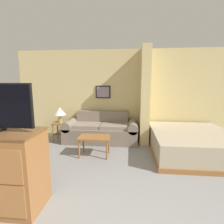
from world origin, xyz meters
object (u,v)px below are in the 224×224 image
Objects in this scene: coffee_table at (94,139)px; table_lamp at (60,112)px; bed at (191,142)px; couch at (101,130)px.

table_lamp reaches higher than coffee_table.
bed reaches higher than coffee_table.
couch is 1.29m from table_lamp.
bed is (2.24, -0.65, -0.04)m from couch.
table_lamp is at bearing 170.09° from bed.
table_lamp reaches higher than bed.
couch reaches higher than bed.
coffee_table is 2.27m from bed.
coffee_table is 1.61m from table_lamp.
bed is (2.23, 0.38, -0.13)m from coffee_table.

